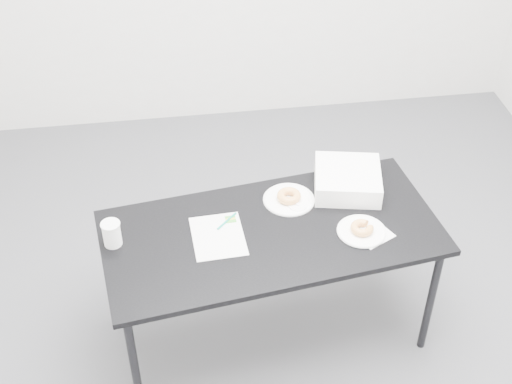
{
  "coord_description": "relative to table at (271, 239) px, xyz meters",
  "views": [
    {
      "loc": [
        -0.43,
        -2.31,
        2.8
      ],
      "look_at": [
        -0.09,
        0.02,
        0.87
      ],
      "focal_mm": 50.0,
      "sensor_mm": 36.0,
      "label": 1
    }
  ],
  "objects": [
    {
      "name": "floor",
      "position": [
        0.03,
        0.02,
        -0.63
      ],
      "size": [
        4.0,
        4.0,
        0.0
      ],
      "primitive_type": "plane",
      "color": "#45464A",
      "rests_on": "ground"
    },
    {
      "name": "table",
      "position": [
        0.0,
        0.0,
        0.0
      ],
      "size": [
        1.57,
        0.89,
        0.68
      ],
      "rotation": [
        0.0,
        0.0,
        0.14
      ],
      "color": "black",
      "rests_on": "floor"
    },
    {
      "name": "scorecard",
      "position": [
        -0.24,
        -0.0,
        0.05
      ],
      "size": [
        0.24,
        0.3,
        0.0
      ],
      "primitive_type": "cube",
      "rotation": [
        0.0,
        0.0,
        0.05
      ],
      "color": "white",
      "rests_on": "table"
    },
    {
      "name": "logo_patch",
      "position": [
        -0.17,
        0.1,
        0.06
      ],
      "size": [
        0.05,
        0.05,
        0.0
      ],
      "primitive_type": "cube",
      "rotation": [
        0.0,
        0.0,
        0.05
      ],
      "color": "green",
      "rests_on": "scorecard"
    },
    {
      "name": "pen",
      "position": [
        -0.19,
        0.08,
        0.06
      ],
      "size": [
        0.1,
        0.1,
        0.01
      ],
      "primitive_type": "cylinder",
      "rotation": [
        0.0,
        1.57,
        0.8
      ],
      "color": "#0B8370",
      "rests_on": "scorecard"
    },
    {
      "name": "napkin",
      "position": [
        0.43,
        -0.08,
        0.05
      ],
      "size": [
        0.2,
        0.2,
        0.0
      ],
      "primitive_type": "cube",
      "rotation": [
        0.0,
        0.0,
        0.47
      ],
      "color": "white",
      "rests_on": "table"
    },
    {
      "name": "plate_near",
      "position": [
        0.39,
        -0.07,
        0.06
      ],
      "size": [
        0.22,
        0.22,
        0.01
      ],
      "primitive_type": "cylinder",
      "color": "white",
      "rests_on": "napkin"
    },
    {
      "name": "donut_near",
      "position": [
        0.39,
        -0.07,
        0.08
      ],
      "size": [
        0.13,
        0.13,
        0.03
      ],
      "primitive_type": "torus",
      "rotation": [
        0.0,
        0.0,
        0.33
      ],
      "color": "#DC8F45",
      "rests_on": "plate_near"
    },
    {
      "name": "plate_far",
      "position": [
        0.11,
        0.19,
        0.05
      ],
      "size": [
        0.24,
        0.24,
        0.01
      ],
      "primitive_type": "cylinder",
      "color": "white",
      "rests_on": "table"
    },
    {
      "name": "donut_far",
      "position": [
        0.11,
        0.19,
        0.08
      ],
      "size": [
        0.15,
        0.15,
        0.04
      ],
      "primitive_type": "torus",
      "rotation": [
        0.0,
        0.0,
        0.47
      ],
      "color": "#DC8F45",
      "rests_on": "plate_far"
    },
    {
      "name": "coffee_cup",
      "position": [
        -0.69,
        0.01,
        0.11
      ],
      "size": [
        0.08,
        0.08,
        0.12
      ],
      "primitive_type": "cylinder",
      "color": "white",
      "rests_on": "table"
    },
    {
      "name": "cup_lid",
      "position": [
        0.15,
        0.14,
        0.06
      ],
      "size": [
        0.09,
        0.09,
        0.01
      ],
      "primitive_type": "cylinder",
      "color": "white",
      "rests_on": "table"
    },
    {
      "name": "bakery_box",
      "position": [
        0.4,
        0.24,
        0.1
      ],
      "size": [
        0.36,
        0.36,
        0.1
      ],
      "primitive_type": "cube",
      "rotation": [
        0.0,
        0.0,
        -0.2
      ],
      "color": "white",
      "rests_on": "table"
    }
  ]
}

